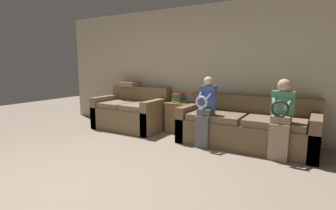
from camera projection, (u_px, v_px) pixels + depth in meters
The scene contains 9 objects.
ground_plane at pixel (65, 192), 2.88m from camera, with size 14.00×14.00×0.00m, color gray.
wall_back at pixel (192, 70), 5.42m from camera, with size 6.81×0.06×2.55m.
couch_main at pixel (246, 128), 4.50m from camera, with size 2.25×0.92×0.84m.
couch_side at pixel (132, 113), 5.72m from camera, with size 1.49×0.94×0.89m.
child_left_seated at pixel (206, 108), 4.42m from camera, with size 0.27×0.37×1.19m.
child_right_seated at pixel (281, 115), 3.83m from camera, with size 0.32×0.38×1.18m.
side_shelf at pixel (179, 117), 5.43m from camera, with size 0.48×0.41×0.62m.
book_stack at pixel (179, 98), 5.38m from camera, with size 0.20×0.30×0.18m.
throw_pillow at pixel (130, 84), 6.06m from camera, with size 0.40×0.40×0.10m.
Camera 1 is at (2.34, -1.75, 1.39)m, focal length 28.00 mm.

